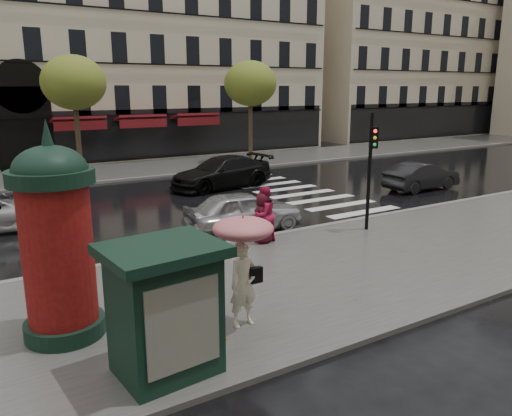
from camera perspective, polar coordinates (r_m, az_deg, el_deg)
ground at (r=14.07m, az=5.70°, el=-6.95°), size 160.00×160.00×0.00m
near_sidewalk at (r=13.68m, az=6.98°, el=-7.32°), size 90.00×7.00×0.12m
far_sidewalk at (r=30.91m, az=-16.11°, el=3.99°), size 90.00×6.00×0.12m
near_kerb at (r=16.40m, az=-0.64°, el=-3.62°), size 90.00×0.25×0.14m
far_kerb at (r=28.06m, az=-14.44°, el=3.19°), size 90.00×0.25×0.14m
zebra_crossing at (r=24.96m, az=3.39°, el=2.20°), size 3.60×11.75×0.01m
bldg_far_corner at (r=43.29m, az=-13.23°, el=21.72°), size 26.00×14.00×22.90m
bldg_far_right at (r=58.69m, az=15.35°, el=19.36°), size 24.00×14.00×22.90m
tree_far_left at (r=29.08m, az=-20.12°, el=13.27°), size 3.40×3.40×6.64m
tree_far_right at (r=33.16m, az=-0.65°, el=14.00°), size 3.40×3.40×6.64m
woman_umbrella at (r=10.05m, az=-1.46°, el=-5.17°), size 1.23×1.23×2.37m
woman_red at (r=15.71m, az=0.88°, el=-0.77°), size 1.04×0.91×1.81m
man_burgundy at (r=15.72m, az=0.83°, el=-1.07°), size 0.88×0.65×1.64m
morris_column at (r=10.23m, az=-21.83°, el=-3.03°), size 1.59×1.59×4.27m
traffic_light at (r=17.26m, az=13.00°, el=5.33°), size 0.30×0.39×4.00m
newsstand at (r=8.72m, az=-10.42°, el=-11.16°), size 2.03×1.76×2.29m
car_silver at (r=17.44m, az=-1.43°, el=-0.37°), size 4.34×2.05×1.43m
car_darkgrey at (r=25.95m, az=18.42°, el=3.48°), size 4.14×1.48×1.36m
car_black at (r=25.15m, az=-3.98°, el=4.08°), size 5.65×2.90×1.57m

